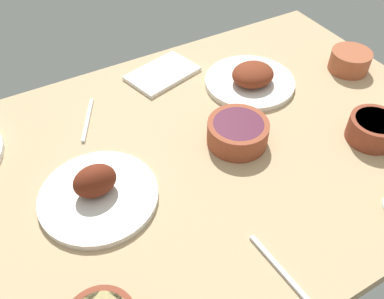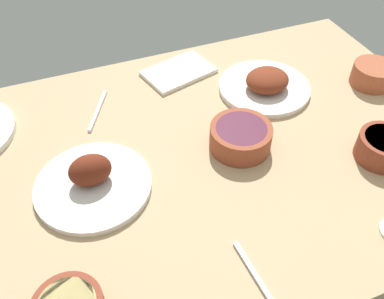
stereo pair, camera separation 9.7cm
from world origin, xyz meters
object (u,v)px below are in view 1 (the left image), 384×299
at_px(plate_far_side, 251,79).
at_px(bowl_cream, 373,128).
at_px(folded_napkin, 162,74).
at_px(fork_loose, 88,120).
at_px(bowl_soup, 350,60).
at_px(spoon_loose, 281,270).
at_px(plate_near_viewer, 98,192).
at_px(bowl_onions, 238,132).

xyz_separation_m(plate_far_side, bowl_cream, (0.13, -0.33, 0.01)).
xyz_separation_m(folded_napkin, fork_loose, (-0.26, -0.09, -0.00)).
relative_size(bowl_soup, folded_napkin, 0.59).
bearing_deg(folded_napkin, spoon_loose, -97.78).
height_order(plate_near_viewer, bowl_cream, plate_near_viewer).
bearing_deg(bowl_cream, folded_napkin, 123.39).
relative_size(bowl_onions, folded_napkin, 0.75).
bearing_deg(plate_near_viewer, bowl_cream, -13.49).
height_order(plate_far_side, folded_napkin, plate_far_side).
distance_m(plate_near_viewer, spoon_loose, 0.41).
height_order(plate_near_viewer, bowl_soup, plate_near_viewer).
xyz_separation_m(plate_far_side, bowl_onions, (-0.16, -0.17, 0.01)).
height_order(plate_far_side, fork_loose, plate_far_side).
bearing_deg(bowl_onions, spoon_loose, -110.58).
distance_m(bowl_onions, spoon_loose, 0.36).
bearing_deg(plate_far_side, bowl_soup, -14.83).
bearing_deg(bowl_cream, plate_near_viewer, 166.51).
bearing_deg(bowl_onions, folded_napkin, 95.42).
distance_m(plate_far_side, plate_near_viewer, 0.55).
bearing_deg(plate_near_viewer, fork_loose, 75.64).
relative_size(bowl_onions, spoon_loose, 0.85).
relative_size(bowl_soup, fork_loose, 0.71).
bearing_deg(fork_loose, bowl_cream, 82.47).
distance_m(bowl_soup, folded_napkin, 0.56).
height_order(plate_near_viewer, bowl_onions, plate_near_viewer).
bearing_deg(bowl_soup, bowl_onions, -168.51).
distance_m(bowl_soup, bowl_cream, 0.30).
height_order(bowl_cream, folded_napkin, bowl_cream).
bearing_deg(bowl_onions, fork_loose, 138.86).
bearing_deg(bowl_onions, bowl_cream, -27.61).
bearing_deg(folded_napkin, bowl_cream, -56.61).
distance_m(bowl_onions, bowl_soup, 0.48).
bearing_deg(spoon_loose, bowl_cream, 109.46).
bearing_deg(bowl_soup, spoon_loose, -144.09).
relative_size(bowl_cream, folded_napkin, 0.62).
bearing_deg(plate_far_side, bowl_cream, -68.28).
bearing_deg(plate_far_side, bowl_onions, -133.36).
relative_size(plate_near_viewer, bowl_soup, 2.21).
xyz_separation_m(plate_near_viewer, bowl_onions, (0.36, -0.00, 0.01)).
distance_m(bowl_onions, bowl_cream, 0.33).
height_order(bowl_onions, bowl_cream, same).
height_order(folded_napkin, spoon_loose, folded_napkin).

